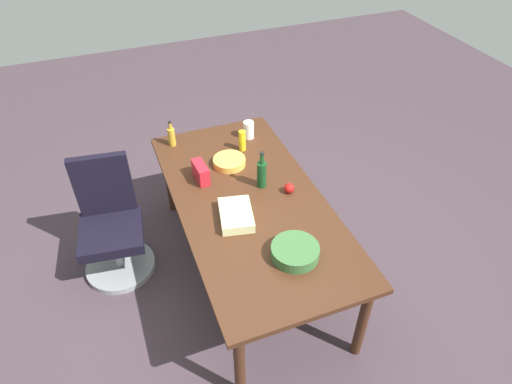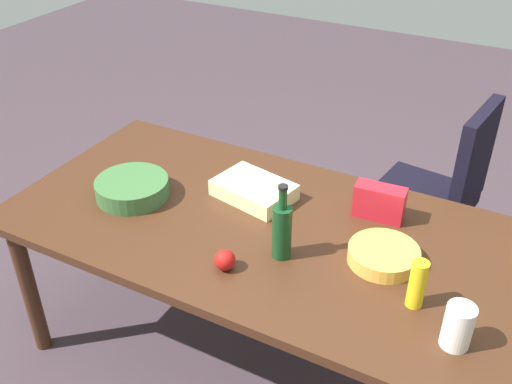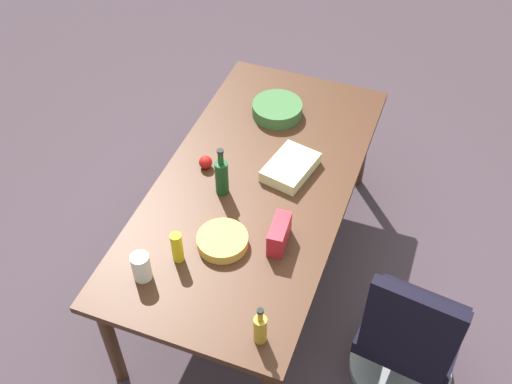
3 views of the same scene
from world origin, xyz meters
TOP-DOWN VIEW (x-y plane):
  - ground_plane at (0.00, 0.00)m, footprint 10.00×10.00m
  - conference_table at (0.00, 0.00)m, footprint 2.12×1.04m
  - office_chair at (-0.45, -1.00)m, footprint 0.56×0.56m
  - salad_bowl at (0.61, 0.08)m, footprint 0.35×0.35m
  - wine_bottle at (-0.12, 0.14)m, footprint 0.09×0.09m
  - apple_red at (0.02, 0.30)m, footprint 0.09×0.09m
  - mustard_bottle at (-0.63, 0.17)m, footprint 0.07×0.07m
  - sheet_cake at (0.15, -0.16)m, footprint 0.36×0.28m
  - chip_bag_red at (-0.36, -0.26)m, footprint 0.21×0.09m
  - mayo_jar at (-0.78, 0.28)m, footprint 0.11×0.11m
  - chip_bowl at (-0.47, -0.00)m, footprint 0.30×0.30m

SIDE VIEW (x-z plane):
  - ground_plane at x=0.00m, z-range 0.00..0.00m
  - office_chair at x=-0.45m, z-range -0.12..0.87m
  - conference_table at x=0.00m, z-range 0.31..1.06m
  - chip_bowl at x=-0.47m, z-range 0.76..0.81m
  - sheet_cake at x=0.15m, z-range 0.76..0.83m
  - apple_red at x=0.02m, z-range 0.76..0.83m
  - salad_bowl at x=0.61m, z-range 0.76..0.84m
  - chip_bag_red at x=-0.36m, z-range 0.76..0.90m
  - mayo_jar at x=-0.78m, z-range 0.76..0.91m
  - mustard_bottle at x=-0.63m, z-range 0.76..0.93m
  - wine_bottle at x=-0.12m, z-range 0.72..1.02m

